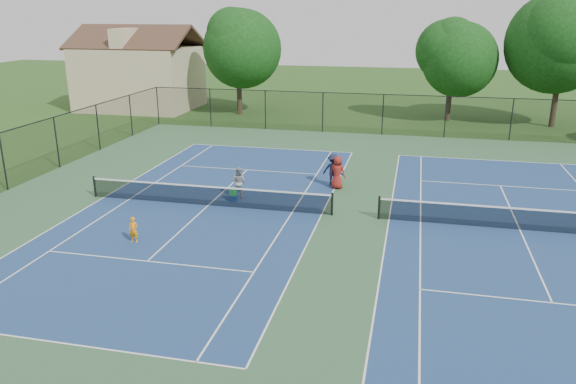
% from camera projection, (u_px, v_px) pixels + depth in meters
% --- Properties ---
extents(ground, '(140.00, 140.00, 0.00)m').
position_uv_depth(ground, '(355.00, 217.00, 25.26)').
color(ground, '#234716').
rests_on(ground, ground).
extents(court_pad, '(36.00, 36.00, 0.01)m').
position_uv_depth(court_pad, '(355.00, 217.00, 25.26)').
color(court_pad, '#325933').
rests_on(court_pad, ground).
extents(tennis_court_left, '(12.00, 23.83, 1.07)m').
position_uv_depth(tennis_court_left, '(208.00, 204.00, 26.71)').
color(tennis_court_left, navy).
rests_on(tennis_court_left, ground).
extents(tennis_court_right, '(12.00, 23.83, 1.07)m').
position_uv_depth(tennis_court_right, '(520.00, 228.00, 23.75)').
color(tennis_court_right, navy).
rests_on(tennis_court_right, ground).
extents(perimeter_fence, '(36.08, 36.08, 3.02)m').
position_uv_depth(perimeter_fence, '(356.00, 183.00, 24.76)').
color(perimeter_fence, black).
rests_on(perimeter_fence, ground).
extents(tree_back_a, '(6.80, 6.80, 9.15)m').
position_uv_depth(tree_back_a, '(238.00, 44.00, 48.39)').
color(tree_back_a, '#2D2116').
rests_on(tree_back_a, ground).
extents(tree_back_c, '(6.00, 6.00, 8.40)m').
position_uv_depth(tree_back_c, '(453.00, 54.00, 45.69)').
color(tree_back_c, '#2D2116').
rests_on(tree_back_c, ground).
extents(tree_back_d, '(7.80, 7.80, 10.37)m').
position_uv_depth(tree_back_d, '(564.00, 38.00, 42.65)').
color(tree_back_d, '#2D2116').
rests_on(tree_back_d, ground).
extents(clapboard_house, '(10.80, 8.10, 7.65)m').
position_uv_depth(clapboard_house, '(140.00, 75.00, 52.34)').
color(clapboard_house, tan).
rests_on(clapboard_house, ground).
extents(child_player, '(0.40, 0.28, 1.06)m').
position_uv_depth(child_player, '(134.00, 230.00, 22.37)').
color(child_player, orange).
rests_on(child_player, ground).
extents(instructor, '(0.91, 0.79, 1.57)m').
position_uv_depth(instructor, '(239.00, 182.00, 27.73)').
color(instructor, '#949396').
rests_on(instructor, ground).
extents(bystander_b, '(1.20, 0.80, 1.72)m').
position_uv_depth(bystander_b, '(333.00, 170.00, 29.57)').
color(bystander_b, '#181E36').
rests_on(bystander_b, ground).
extents(bystander_c, '(0.95, 0.74, 1.73)m').
position_uv_depth(bystander_c, '(337.00, 172.00, 29.06)').
color(bystander_c, maroon).
rests_on(bystander_c, ground).
extents(ball_crate, '(0.37, 0.33, 0.28)m').
position_uv_depth(ball_crate, '(233.00, 198.00, 27.39)').
color(ball_crate, navy).
rests_on(ball_crate, ground).
extents(ball_hopper, '(0.36, 0.31, 0.37)m').
position_uv_depth(ball_hopper, '(233.00, 192.00, 27.29)').
color(ball_hopper, green).
rests_on(ball_hopper, ball_crate).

